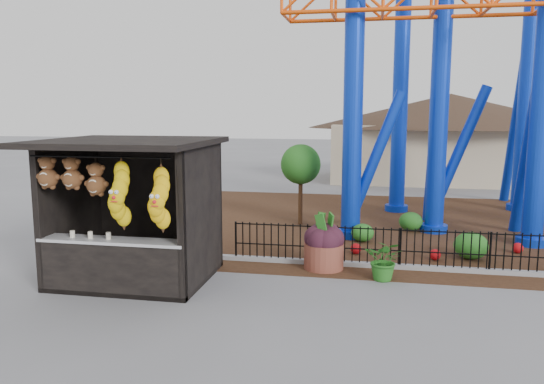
% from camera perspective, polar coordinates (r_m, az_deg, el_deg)
% --- Properties ---
extents(ground, '(120.00, 120.00, 0.00)m').
position_cam_1_polar(ground, '(10.40, -1.66, -12.22)').
color(ground, slate).
rests_on(ground, ground).
extents(mulch_bed, '(18.00, 12.00, 0.02)m').
position_cam_1_polar(mulch_bed, '(17.96, 16.70, -3.55)').
color(mulch_bed, '#331E11').
rests_on(mulch_bed, ground).
extents(curb, '(18.00, 0.18, 0.12)m').
position_cam_1_polar(curb, '(13.13, 18.85, -7.91)').
color(curb, gray).
rests_on(curb, ground).
extents(prize_booth, '(3.50, 3.40, 3.12)m').
position_cam_1_polar(prize_booth, '(11.80, -14.99, -2.33)').
color(prize_booth, black).
rests_on(prize_booth, ground).
extents(picket_fence, '(12.20, 0.06, 1.00)m').
position_cam_1_polar(picket_fence, '(13.18, 22.84, -6.10)').
color(picket_fence, black).
rests_on(picket_fence, ground).
extents(roller_coaster, '(11.00, 6.37, 10.82)m').
position_cam_1_polar(roller_coaster, '(18.16, 21.22, 16.80)').
color(roller_coaster, '#0B30C1').
rests_on(roller_coaster, ground).
extents(terracotta_planter, '(1.01, 1.01, 0.62)m').
position_cam_1_polar(terracotta_planter, '(12.69, 5.59, -6.88)').
color(terracotta_planter, brown).
rests_on(terracotta_planter, ground).
extents(planter_foliage, '(0.70, 0.70, 0.64)m').
position_cam_1_polar(planter_foliage, '(12.54, 5.64, -4.10)').
color(planter_foliage, black).
rests_on(planter_foliage, terracotta_planter).
extents(potted_plant, '(0.99, 0.91, 0.93)m').
position_cam_1_polar(potted_plant, '(12.03, 12.04, -7.16)').
color(potted_plant, '#1B4C16').
rests_on(potted_plant, ground).
extents(landscaping, '(7.12, 3.79, 0.68)m').
position_cam_1_polar(landscaping, '(15.35, 19.29, -4.64)').
color(landscaping, '#215B1A').
rests_on(landscaping, mulch_bed).
extents(pavilion, '(15.00, 15.00, 4.80)m').
position_cam_1_polar(pavilion, '(29.73, 18.55, 7.04)').
color(pavilion, '#BFAD8C').
rests_on(pavilion, ground).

